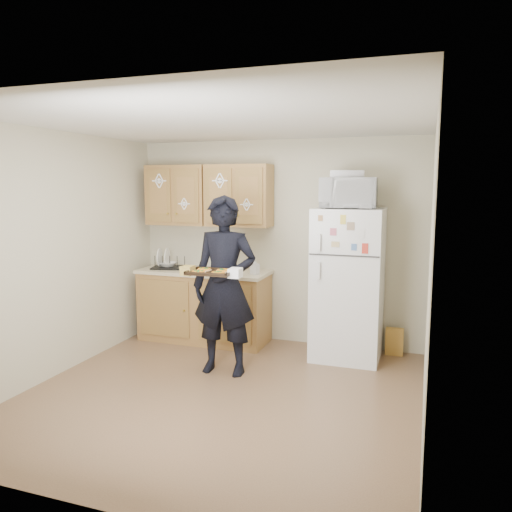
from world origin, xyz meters
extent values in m
plane|color=brown|center=(0.00, 0.00, 0.00)|extent=(3.60, 3.60, 0.00)
plane|color=silver|center=(0.00, 0.00, 2.50)|extent=(3.60, 3.60, 0.00)
cube|color=#BFB79B|center=(0.00, 1.80, 1.25)|extent=(3.60, 0.04, 2.50)
cube|color=#BFB79B|center=(0.00, -1.80, 1.25)|extent=(3.60, 0.04, 2.50)
cube|color=#BFB79B|center=(-1.80, 0.00, 1.25)|extent=(0.04, 3.60, 2.50)
cube|color=#BFB79B|center=(1.80, 0.00, 1.25)|extent=(0.04, 3.60, 2.50)
cube|color=white|center=(0.95, 1.43, 0.85)|extent=(0.75, 0.70, 1.70)
cube|color=olive|center=(-0.85, 1.48, 0.43)|extent=(1.60, 0.60, 0.86)
cube|color=beige|center=(-0.85, 1.48, 0.88)|extent=(1.64, 0.64, 0.04)
cube|color=olive|center=(-1.25, 1.61, 1.83)|extent=(0.80, 0.33, 0.75)
cube|color=olive|center=(-0.43, 1.61, 1.83)|extent=(0.80, 0.33, 0.75)
cube|color=#F2D355|center=(1.47, 1.67, 0.16)|extent=(0.20, 0.07, 0.32)
imported|color=black|center=(-0.18, 0.54, 0.93)|extent=(0.69, 0.47, 1.85)
cube|color=black|center=(-0.19, 0.24, 1.11)|extent=(0.45, 0.34, 0.04)
cylinder|color=gold|center=(-0.29, 0.17, 1.13)|extent=(0.14, 0.14, 0.02)
cylinder|color=gold|center=(-0.09, 0.18, 1.13)|extent=(0.14, 0.14, 0.02)
cylinder|color=gold|center=(-0.30, 0.31, 1.13)|extent=(0.14, 0.14, 0.02)
cylinder|color=gold|center=(-0.10, 0.32, 1.13)|extent=(0.14, 0.14, 0.02)
imported|color=white|center=(0.94, 1.38, 1.87)|extent=(0.62, 0.44, 0.33)
cube|color=#B5B4BC|center=(0.92, 1.41, 2.07)|extent=(0.38, 0.29, 0.08)
cube|color=black|center=(-1.32, 1.47, 0.99)|extent=(0.49, 0.41, 0.17)
imported|color=white|center=(-1.36, 1.47, 0.95)|extent=(0.26, 0.26, 0.05)
imported|color=white|center=(-0.15, 1.40, 1.00)|extent=(0.11, 0.11, 0.19)
camera|label=1|loc=(1.77, -4.11, 1.95)|focal=35.00mm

